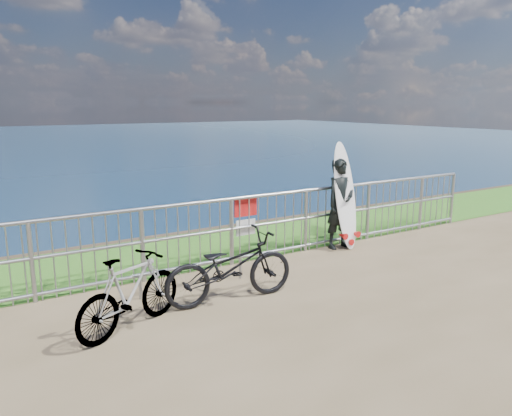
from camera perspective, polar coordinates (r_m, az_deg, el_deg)
grass_strip at (r=9.41m, az=-3.32°, el=-4.10°), size 120.00×120.00×0.00m
railing at (r=8.35m, az=0.30°, el=-2.11°), size 10.06×0.10×1.13m
surfer at (r=9.14m, az=9.59°, el=0.48°), size 0.63×0.44×1.64m
surfboard at (r=9.13m, az=10.19°, el=0.94°), size 0.56×0.51×1.94m
bicycle_near at (r=6.66m, az=-3.02°, el=-6.76°), size 1.85×0.77×0.95m
bicycle_far at (r=6.02m, az=-14.18°, el=-9.35°), size 1.58×1.03×0.92m
bike_rack at (r=7.21m, az=-7.24°, el=-6.82°), size 1.76×0.05×0.37m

